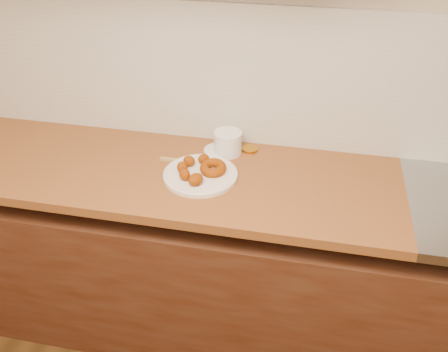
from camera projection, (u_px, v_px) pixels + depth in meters
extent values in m
cube|color=#BBA78C|center=(291.00, 44.00, 1.86)|extent=(4.00, 0.02, 2.70)
cube|color=#4E2D1D|center=(268.00, 275.00, 2.15)|extent=(3.60, 0.60, 0.77)
cube|color=brown|center=(120.00, 168.00, 1.98)|extent=(2.30, 0.62, 0.04)
cube|color=beige|center=(288.00, 81.00, 1.93)|extent=(3.60, 0.02, 0.60)
cylinder|color=silver|center=(200.00, 175.00, 1.89)|extent=(0.30, 0.30, 0.02)
torus|color=#873906|center=(213.00, 168.00, 1.88)|extent=(0.11, 0.11, 0.05)
ellipsoid|color=#873906|center=(189.00, 161.00, 1.92)|extent=(0.06, 0.05, 0.04)
ellipsoid|color=#873906|center=(182.00, 167.00, 1.87)|extent=(0.06, 0.06, 0.05)
ellipsoid|color=#873906|center=(185.00, 175.00, 1.83)|extent=(0.06, 0.06, 0.05)
ellipsoid|color=#873906|center=(196.00, 179.00, 1.81)|extent=(0.07, 0.08, 0.05)
ellipsoid|color=#873906|center=(204.00, 159.00, 1.93)|extent=(0.06, 0.06, 0.04)
cylinder|color=white|center=(228.00, 143.00, 2.02)|extent=(0.14, 0.14, 0.10)
cylinder|color=silver|center=(219.00, 151.00, 2.05)|extent=(0.17, 0.17, 0.01)
cylinder|color=#AB7718|center=(250.00, 149.00, 2.06)|extent=(0.08, 0.08, 0.01)
cube|color=#A98349|center=(178.00, 161.00, 1.98)|extent=(0.15, 0.02, 0.01)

